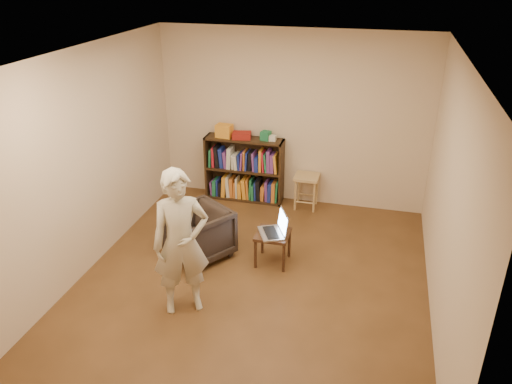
% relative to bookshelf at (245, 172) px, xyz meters
% --- Properties ---
extents(floor, '(4.50, 4.50, 0.00)m').
position_rel_bookshelf_xyz_m(floor, '(0.69, -2.09, -0.44)').
color(floor, '#4D3118').
rests_on(floor, ground).
extents(ceiling, '(4.50, 4.50, 0.00)m').
position_rel_bookshelf_xyz_m(ceiling, '(0.69, -2.09, 2.16)').
color(ceiling, silver).
rests_on(ceiling, wall_back).
extents(wall_back, '(4.00, 0.00, 4.00)m').
position_rel_bookshelf_xyz_m(wall_back, '(0.69, 0.16, 0.86)').
color(wall_back, beige).
rests_on(wall_back, floor).
extents(wall_left, '(0.00, 4.50, 4.50)m').
position_rel_bookshelf_xyz_m(wall_left, '(-1.31, -2.09, 0.86)').
color(wall_left, beige).
rests_on(wall_left, floor).
extents(wall_right, '(0.00, 4.50, 4.50)m').
position_rel_bookshelf_xyz_m(wall_right, '(2.69, -2.09, 0.86)').
color(wall_right, beige).
rests_on(wall_right, floor).
extents(bookshelf, '(1.20, 0.30, 1.00)m').
position_rel_bookshelf_xyz_m(bookshelf, '(0.00, 0.00, 0.00)').
color(bookshelf, black).
rests_on(bookshelf, floor).
extents(box_yellow, '(0.25, 0.19, 0.19)m').
position_rel_bookshelf_xyz_m(box_yellow, '(-0.30, -0.03, 0.66)').
color(box_yellow, orange).
rests_on(box_yellow, bookshelf).
extents(red_cloth, '(0.31, 0.25, 0.09)m').
position_rel_bookshelf_xyz_m(red_cloth, '(-0.03, -0.02, 0.61)').
color(red_cloth, '#9C2913').
rests_on(red_cloth, bookshelf).
extents(box_green, '(0.16, 0.16, 0.13)m').
position_rel_bookshelf_xyz_m(box_green, '(0.33, 0.01, 0.63)').
color(box_green, '#1E7346').
rests_on(box_green, bookshelf).
extents(box_white, '(0.10, 0.10, 0.08)m').
position_rel_bookshelf_xyz_m(box_white, '(0.44, -0.00, 0.60)').
color(box_white, silver).
rests_on(box_white, bookshelf).
extents(stool, '(0.36, 0.36, 0.52)m').
position_rel_bookshelf_xyz_m(stool, '(0.98, -0.06, -0.02)').
color(stool, '#A88151').
rests_on(stool, floor).
extents(armchair, '(0.99, 0.99, 0.66)m').
position_rel_bookshelf_xyz_m(armchair, '(-0.11, -1.76, -0.11)').
color(armchair, '#2C221D').
rests_on(armchair, floor).
extents(side_table, '(0.41, 0.41, 0.41)m').
position_rel_bookshelf_xyz_m(side_table, '(0.83, -1.67, -0.09)').
color(side_table, black).
rests_on(side_table, floor).
extents(laptop, '(0.44, 0.47, 0.28)m').
position_rel_bookshelf_xyz_m(laptop, '(0.86, -1.67, 0.04)').
color(laptop, '#B7B7BC').
rests_on(laptop, side_table).
extents(person, '(0.70, 0.62, 1.61)m').
position_rel_bookshelf_xyz_m(person, '(0.11, -2.77, 0.37)').
color(person, beige).
rests_on(person, floor).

